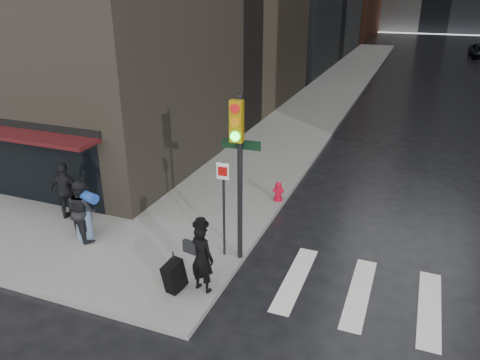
# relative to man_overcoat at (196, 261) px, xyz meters

# --- Properties ---
(ground) EXTENTS (140.00, 140.00, 0.00)m
(ground) POSITION_rel_man_overcoat_xyz_m (-1.48, 0.50, -0.95)
(ground) COLOR black
(ground) RESTS_ON ground
(sidewalk_left) EXTENTS (4.00, 50.00, 0.15)m
(sidewalk_left) POSITION_rel_man_overcoat_xyz_m (-1.48, 27.50, -0.88)
(sidewalk_left) COLOR slate
(sidewalk_left) RESTS_ON ground
(crosswalk) EXTENTS (8.50, 3.00, 0.01)m
(crosswalk) POSITION_rel_man_overcoat_xyz_m (6.02, 1.50, -0.95)
(crosswalk) COLOR silver
(crosswalk) RESTS_ON ground
(man_overcoat) EXTENTS (1.16, 0.92, 1.92)m
(man_overcoat) POSITION_rel_man_overcoat_xyz_m (0.00, 0.00, 0.00)
(man_overcoat) COLOR black
(man_overcoat) RESTS_ON ground
(man_jeans) EXTENTS (1.22, 1.09, 1.79)m
(man_jeans) POSITION_rel_man_overcoat_xyz_m (-4.08, 1.06, 0.09)
(man_jeans) COLOR black
(man_jeans) RESTS_ON ground
(man_greycoat) EXTENTS (1.12, 0.57, 1.83)m
(man_greycoat) POSITION_rel_man_overcoat_xyz_m (-5.35, 1.90, 0.11)
(man_greycoat) COLOR black
(man_greycoat) RESTS_ON ground
(traffic_light) EXTENTS (1.11, 0.51, 4.42)m
(traffic_light) POSITION_rel_man_overcoat_xyz_m (0.39, 1.62, 2.05)
(traffic_light) COLOR black
(traffic_light) RESTS_ON ground
(fire_hydrant) EXTENTS (0.38, 0.30, 0.67)m
(fire_hydrant) POSITION_rel_man_overcoat_xyz_m (0.32, 5.52, -0.50)
(fire_hydrant) COLOR #B60B23
(fire_hydrant) RESTS_ON ground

